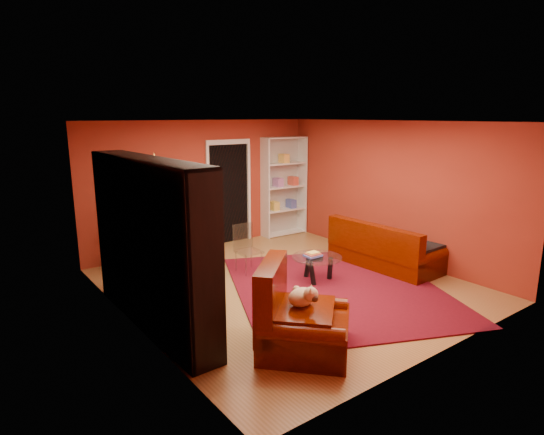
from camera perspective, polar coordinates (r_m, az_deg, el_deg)
floor at (r=7.48m, az=1.85°, el=-8.61°), size 5.00×5.50×0.05m
ceiling at (r=6.96m, az=2.01°, el=12.14°), size 5.00×5.50×0.05m
wall_back at (r=9.40m, az=-8.70°, el=4.06°), size 5.00×0.05×2.60m
wall_left at (r=5.90m, az=-17.62°, el=-1.57°), size 0.05×5.50×2.60m
wall_right at (r=8.88m, az=14.80°, el=3.27°), size 0.05×5.50×2.60m
doorway at (r=9.69m, az=-5.40°, el=2.92°), size 1.06×0.60×2.16m
rug at (r=7.38m, az=8.14°, el=-8.75°), size 4.34×4.61×0.02m
media_unit at (r=5.97m, az=-14.99°, el=-3.27°), size 0.50×2.87×2.19m
christmas_tree at (r=8.14m, az=-14.17°, el=0.39°), size 1.55×1.55×2.08m
gift_box_teal at (r=7.98m, az=-15.37°, el=-6.24°), size 0.39×0.39×0.33m
gift_box_green at (r=8.16m, az=-7.43°, el=-5.68°), size 0.26×0.26×0.26m
gift_box_red at (r=8.46m, az=-14.05°, el=-5.44°), size 0.23×0.23×0.23m
white_bookshelf at (r=10.31m, az=1.49°, el=3.89°), size 1.07×0.42×2.28m
armchair at (r=5.38m, az=4.17°, el=-12.24°), size 1.55×1.55×0.86m
dog at (r=5.35m, az=3.72°, el=-9.94°), size 0.50×0.49×0.28m
sofa at (r=8.48m, az=14.03°, el=-3.17°), size 0.96×2.01×0.85m
coffee_table at (r=7.59m, az=5.62°, el=-6.40°), size 0.84×0.84×0.52m
acrylic_chair at (r=7.89m, az=-2.96°, el=-4.30°), size 0.40×0.43×0.77m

